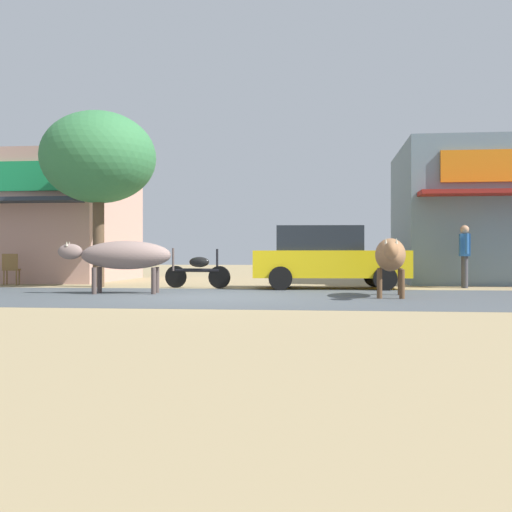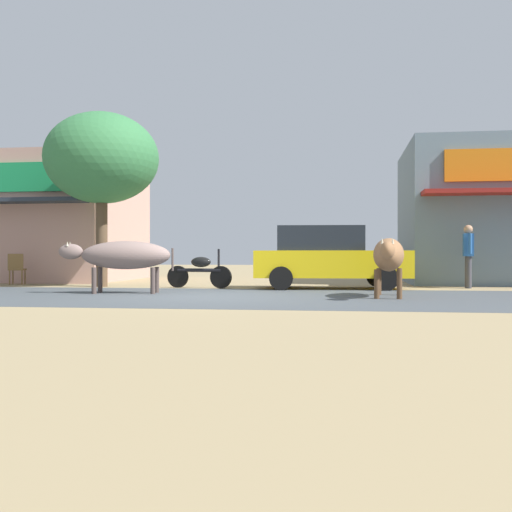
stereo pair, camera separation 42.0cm
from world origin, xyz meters
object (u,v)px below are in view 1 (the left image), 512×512
(parked_motorcycle, at_px, (198,271))
(cafe_chair_by_doorway, at_px, (11,268))
(parked_hatchback_car, at_px, (326,257))
(cow_far_dark, at_px, (390,255))
(cow_near_brown, at_px, (123,256))
(pedestrian_by_shop, at_px, (465,251))
(roadside_tree, at_px, (98,158))

(parked_motorcycle, distance_m, cafe_chair_by_doorway, 5.90)
(parked_hatchback_car, relative_size, cow_far_dark, 1.63)
(cow_near_brown, bearing_deg, pedestrian_by_shop, 21.87)
(parked_hatchback_car, height_order, cow_far_dark, parked_hatchback_car)
(roadside_tree, bearing_deg, parked_hatchback_car, -0.56)
(parked_hatchback_car, bearing_deg, cafe_chair_by_doorway, 175.06)
(cow_near_brown, xyz_separation_m, cafe_chair_by_doorway, (-4.57, 3.48, -0.36))
(parked_motorcycle, distance_m, cow_far_dark, 5.60)
(parked_motorcycle, relative_size, cow_far_dark, 0.72)
(roadside_tree, distance_m, parked_hatchback_car, 6.84)
(roadside_tree, height_order, cow_near_brown, roadside_tree)
(parked_motorcycle, distance_m, cow_near_brown, 2.80)
(roadside_tree, relative_size, cow_near_brown, 1.82)
(roadside_tree, height_order, parked_hatchback_car, roadside_tree)
(roadside_tree, distance_m, pedestrian_by_shop, 10.32)
(roadside_tree, bearing_deg, cow_near_brown, -59.39)
(roadside_tree, relative_size, cow_far_dark, 1.92)
(roadside_tree, height_order, parked_motorcycle, roadside_tree)
(roadside_tree, bearing_deg, pedestrian_by_shop, 3.51)
(parked_hatchback_car, height_order, parked_motorcycle, parked_hatchback_car)
(parked_hatchback_car, xyz_separation_m, pedestrian_by_shop, (3.70, 0.67, 0.15))
(parked_motorcycle, bearing_deg, pedestrian_by_shop, 7.08)
(cow_near_brown, bearing_deg, roadside_tree, 120.61)
(roadside_tree, relative_size, parked_motorcycle, 2.66)
(parked_hatchback_car, relative_size, cow_near_brown, 1.55)
(roadside_tree, bearing_deg, cow_far_dark, -22.85)
(cow_far_dark, relative_size, pedestrian_by_shop, 1.50)
(parked_motorcycle, height_order, cow_near_brown, cow_near_brown)
(parked_hatchback_car, xyz_separation_m, cafe_chair_by_doorway, (-9.22, 0.80, -0.33))
(cow_near_brown, bearing_deg, cafe_chair_by_doorway, 142.72)
(parked_motorcycle, bearing_deg, cow_far_dark, -31.78)
(parked_hatchback_car, relative_size, parked_motorcycle, 2.26)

